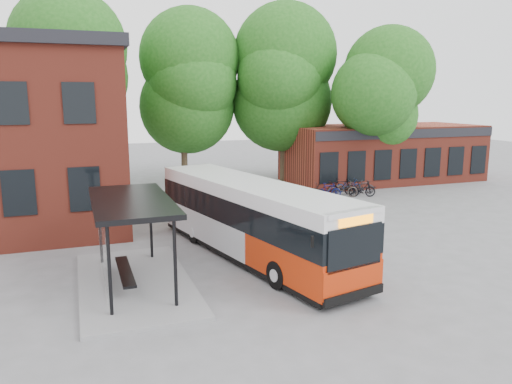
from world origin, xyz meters
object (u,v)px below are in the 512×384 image
object	(u,v)px
bicycle_2	(328,190)
bicycle_6	(348,186)
bicycle_4	(342,189)
bicycle_7	(364,187)
bicycle_5	(362,189)
bus_shelter	(133,242)
bicycle_1	(328,191)
bicycle_3	(341,187)
bicycle_0	(310,192)
city_bus	(251,220)

from	to	relation	value
bicycle_2	bicycle_6	world-z (taller)	bicycle_6
bicycle_2	bicycle_6	distance (m)	2.02
bicycle_4	bicycle_7	size ratio (longest dim) A/B	1.27
bicycle_5	bus_shelter	bearing A→B (deg)	141.10
bicycle_1	bicycle_5	bearing A→B (deg)	-85.29
bicycle_3	bicycle_7	bearing A→B (deg)	-85.16
bus_shelter	bicycle_1	bearing A→B (deg)	39.44
bicycle_5	bicycle_6	distance (m)	1.59
bicycle_4	bicycle_0	bearing A→B (deg)	106.44
bicycle_5	bicycle_7	size ratio (longest dim) A/B	1.11
bicycle_3	bicycle_4	xyz separation A→B (m)	(-0.23, -0.54, -0.03)
bicycle_0	bicycle_2	bearing A→B (deg)	-70.28
city_bus	bicycle_0	size ratio (longest dim) A/B	6.14
city_bus	bicycle_5	distance (m)	13.36
bicycle_5	bicycle_7	world-z (taller)	bicycle_5
bicycle_5	bicycle_6	xyz separation A→B (m)	(-0.04, 1.59, -0.06)
bicycle_6	bicycle_4	bearing A→B (deg)	150.16
city_bus	bicycle_6	bearing A→B (deg)	32.32
bicycle_3	bicycle_6	world-z (taller)	bicycle_3
city_bus	bicycle_4	bearing A→B (deg)	32.00
bicycle_0	bus_shelter	bearing A→B (deg)	132.10
bicycle_1	bicycle_2	world-z (taller)	bicycle_1
city_bus	bicycle_0	world-z (taller)	city_bus
bus_shelter	bicycle_5	world-z (taller)	bus_shelter
bicycle_6	bicycle_1	bearing A→B (deg)	133.37
bicycle_0	bicycle_7	xyz separation A→B (m)	(3.93, 0.34, -0.04)
bicycle_0	bicycle_5	world-z (taller)	bicycle_5
bicycle_2	bicycle_4	xyz separation A→B (m)	(0.74, -0.52, 0.07)
bicycle_2	bicycle_5	bearing A→B (deg)	-133.73
bicycle_2	bicycle_6	xyz separation A→B (m)	(1.89, 0.72, 0.01)
bicycle_0	city_bus	bearing A→B (deg)	142.13
bicycle_1	bicycle_7	world-z (taller)	bicycle_1
bicycle_6	city_bus	bearing A→B (deg)	147.75
bicycle_6	bicycle_7	world-z (taller)	bicycle_7
bicycle_0	bicycle_1	distance (m)	1.21
bicycle_0	bicycle_2	xyz separation A→B (m)	(1.44, 0.52, -0.06)
bicycle_4	bicycle_2	bearing A→B (deg)	71.44
bicycle_4	bicycle_1	bearing A→B (deg)	106.57
bicycle_1	bicycle_2	bearing A→B (deg)	-9.82
bus_shelter	bicycle_7	world-z (taller)	bus_shelter
city_bus	bicycle_3	size ratio (longest dim) A/B	6.45
bicycle_2	bicycle_7	xyz separation A→B (m)	(2.49, -0.18, 0.02)
bicycle_2	bicycle_4	distance (m)	0.91
bicycle_3	bicycle_0	bearing A→B (deg)	115.39
city_bus	bicycle_6	distance (m)	14.41
bus_shelter	bicycle_4	size ratio (longest dim) A/B	3.72
bicycle_1	bicycle_2	xyz separation A→B (m)	(0.23, 0.52, -0.05)
bicycle_1	city_bus	bearing A→B (deg)	151.55
city_bus	bicycle_7	distance (m)	14.24
bicycle_2	city_bus	bearing A→B (deg)	119.09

